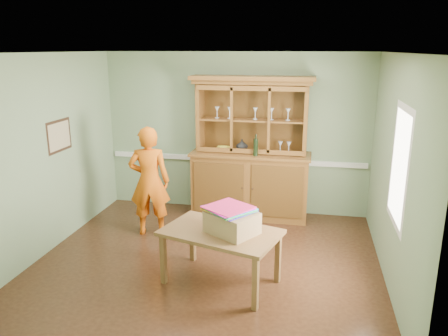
% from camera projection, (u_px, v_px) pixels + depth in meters
% --- Properties ---
extents(floor, '(4.50, 4.50, 0.00)m').
position_uv_depth(floor, '(209.00, 259.00, 5.88)').
color(floor, '#4C2C18').
rests_on(floor, ground).
extents(ceiling, '(4.50, 4.50, 0.00)m').
position_uv_depth(ceiling, '(206.00, 53.00, 5.17)').
color(ceiling, white).
rests_on(ceiling, wall_back).
extents(wall_back, '(4.50, 0.00, 4.50)m').
position_uv_depth(wall_back, '(235.00, 133.00, 7.42)').
color(wall_back, gray).
rests_on(wall_back, floor).
extents(wall_left, '(0.00, 4.00, 4.00)m').
position_uv_depth(wall_left, '(47.00, 154.00, 5.96)').
color(wall_left, gray).
rests_on(wall_left, floor).
extents(wall_right, '(0.00, 4.00, 4.00)m').
position_uv_depth(wall_right, '(395.00, 172.00, 5.09)').
color(wall_right, gray).
rests_on(wall_right, floor).
extents(wall_front, '(4.50, 0.00, 4.50)m').
position_uv_depth(wall_front, '(151.00, 222.00, 3.64)').
color(wall_front, gray).
rests_on(wall_front, floor).
extents(chair_rail, '(4.41, 0.05, 0.08)m').
position_uv_depth(chair_rail, '(235.00, 159.00, 7.51)').
color(chair_rail, white).
rests_on(chair_rail, wall_back).
extents(framed_map, '(0.03, 0.60, 0.46)m').
position_uv_depth(framed_map, '(60.00, 136.00, 6.18)').
color(framed_map, '#342115').
rests_on(framed_map, wall_left).
extents(window_panel, '(0.03, 0.96, 1.36)m').
position_uv_depth(window_panel, '(399.00, 166.00, 4.78)').
color(window_panel, white).
rests_on(window_panel, wall_right).
extents(china_hutch, '(1.98, 0.65, 2.33)m').
position_uv_depth(china_hutch, '(250.00, 169.00, 7.25)').
color(china_hutch, brown).
rests_on(china_hutch, floor).
extents(dining_table, '(1.52, 1.16, 0.67)m').
position_uv_depth(dining_table, '(221.00, 237.00, 5.16)').
color(dining_table, brown).
rests_on(dining_table, floor).
extents(cardboard_box, '(0.69, 0.65, 0.25)m').
position_uv_depth(cardboard_box, '(232.00, 222.00, 5.06)').
color(cardboard_box, '#95754C').
rests_on(cardboard_box, dining_table).
extents(kite_stack, '(0.65, 0.65, 0.06)m').
position_uv_depth(kite_stack, '(230.00, 209.00, 5.05)').
color(kite_stack, '#3C24EC').
rests_on(kite_stack, cardboard_box).
extents(person, '(0.68, 0.52, 1.66)m').
position_uv_depth(person, '(149.00, 181.00, 6.51)').
color(person, '#DF5F0E').
rests_on(person, floor).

